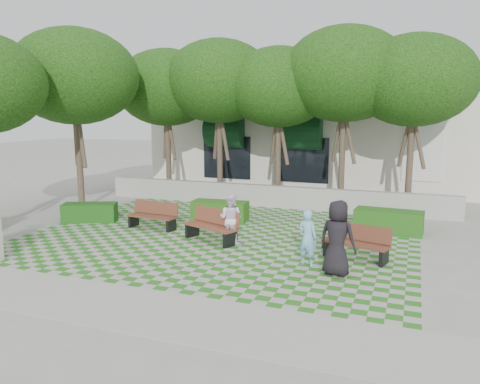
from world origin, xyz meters
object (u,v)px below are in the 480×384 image
at_px(bench_west, 153,216).
at_px(person_white, 231,219).
at_px(bench_mid, 212,226).
at_px(person_blue, 308,238).
at_px(bench_east, 357,243).
at_px(hedge_west, 90,212).
at_px(hedge_midleft, 220,211).
at_px(person_dark, 337,238).
at_px(hedge_east, 388,221).

bearing_deg(bench_west, person_white, -9.13).
relative_size(bench_mid, person_blue, 1.34).
xyz_separation_m(bench_east, hedge_west, (-9.62, 1.12, -0.12)).
distance_m(hedge_midleft, person_dark, 6.67).
distance_m(hedge_east, person_white, 5.33).
bearing_deg(person_dark, bench_mid, -9.64).
distance_m(hedge_west, person_white, 5.97).
xyz_separation_m(hedge_east, person_dark, (-0.94, -4.71, 0.55)).
relative_size(hedge_east, hedge_midleft, 1.06).
height_order(bench_east, hedge_east, bench_east).
height_order(bench_mid, bench_west, bench_mid).
bearing_deg(hedge_west, bench_east, -6.62).
bearing_deg(hedge_west, bench_west, -2.52).
bearing_deg(bench_mid, hedge_midleft, 130.15).
relative_size(hedge_west, person_blue, 1.28).
relative_size(hedge_east, person_white, 1.41).
bearing_deg(hedge_east, person_dark, -101.29).
xyz_separation_m(bench_west, hedge_east, (7.55, 2.24, -0.06)).
distance_m(bench_east, hedge_midleft, 6.03).
distance_m(bench_east, hedge_east, 3.30).
relative_size(bench_west, person_dark, 0.96).
height_order(bench_west, hedge_west, bench_west).
relative_size(bench_mid, person_white, 1.29).
xyz_separation_m(hedge_west, person_dark, (9.32, -2.59, 0.60)).
xyz_separation_m(bench_east, person_white, (-3.74, 0.22, 0.32)).
relative_size(bench_mid, hedge_east, 0.92).
relative_size(bench_east, hedge_west, 0.98).
xyz_separation_m(hedge_east, hedge_west, (-10.26, -2.12, -0.05)).
distance_m(bench_east, bench_west, 6.98).
bearing_deg(bench_mid, person_dark, -1.10).
bearing_deg(person_white, bench_west, -8.47).
xyz_separation_m(bench_mid, hedge_midleft, (-0.89, 2.68, -0.12)).
relative_size(hedge_midleft, person_blue, 1.38).
xyz_separation_m(bench_east, hedge_east, (0.64, 3.24, -0.07)).
relative_size(bench_east, bench_mid, 0.94).
bearing_deg(person_blue, hedge_midleft, -24.82).
height_order(hedge_midleft, person_white, person_white).
bearing_deg(hedge_west, hedge_midleft, 22.75).
bearing_deg(hedge_east, person_white, -145.41).
bearing_deg(person_blue, hedge_west, 4.85).
relative_size(bench_mid, hedge_midleft, 0.98).
bearing_deg(hedge_midleft, bench_west, -130.16).
bearing_deg(hedge_west, bench_mid, -9.26).
distance_m(bench_east, person_dark, 1.58).
xyz_separation_m(bench_west, person_white, (3.17, -0.78, 0.33)).
xyz_separation_m(bench_west, person_dark, (6.61, -2.47, 0.49)).
bearing_deg(bench_mid, bench_west, -174.32).
distance_m(bench_mid, person_white, 0.70).
distance_m(bench_mid, hedge_east, 5.83).
relative_size(person_blue, person_white, 0.96).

